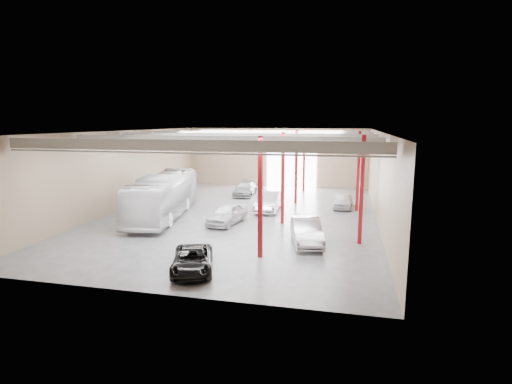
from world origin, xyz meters
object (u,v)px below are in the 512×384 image
at_px(coach_bus, 164,196).
at_px(car_right_near, 306,231).
at_px(car_row_a, 227,214).
at_px(car_right_far, 343,200).
at_px(car_row_c, 245,189).
at_px(black_sedan, 192,260).
at_px(car_row_b, 268,201).

distance_m(coach_bus, car_right_near, 13.22).
xyz_separation_m(car_row_a, car_right_far, (8.64, 7.94, -0.09)).
bearing_deg(car_row_a, car_row_c, 107.01).
bearing_deg(black_sedan, car_row_a, 78.23).
relative_size(black_sedan, car_right_near, 0.90).
xyz_separation_m(car_row_a, car_row_c, (-1.66, 12.00, -0.07)).
relative_size(car_row_c, car_right_far, 1.21).
relative_size(coach_bus, car_right_far, 3.16).
bearing_deg(black_sedan, car_right_near, 31.14).
distance_m(car_row_a, car_row_c, 12.11).
height_order(black_sedan, car_right_near, car_right_near).
height_order(coach_bus, black_sedan, coach_bus).
bearing_deg(car_right_far, coach_bus, -150.62).
bearing_deg(car_row_b, coach_bus, -154.84).
distance_m(coach_bus, car_right_far, 16.02).
xyz_separation_m(car_row_b, car_right_near, (4.29, -8.95, -0.04)).
bearing_deg(car_right_far, car_row_a, -133.55).
bearing_deg(car_right_near, coach_bus, 145.80).
height_order(car_row_a, car_row_c, car_row_a).
height_order(car_row_c, car_right_near, car_right_near).
bearing_deg(car_right_far, car_row_b, -153.08).
bearing_deg(coach_bus, car_row_a, -20.38).
bearing_deg(car_row_c, car_row_a, -84.59).
xyz_separation_m(car_right_near, car_right_far, (2.15, 11.70, -0.13)).
bearing_deg(coach_bus, car_right_near, -31.43).
height_order(coach_bus, car_row_c, coach_bus).
xyz_separation_m(coach_bus, car_row_b, (7.98, 4.14, -0.91)).
bearing_deg(car_right_near, car_row_c, 104.55).
relative_size(car_row_a, car_row_b, 0.88).
bearing_deg(black_sedan, car_row_b, 67.71).
distance_m(car_row_b, car_row_c, 7.82).
bearing_deg(coach_bus, black_sedan, -67.90).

